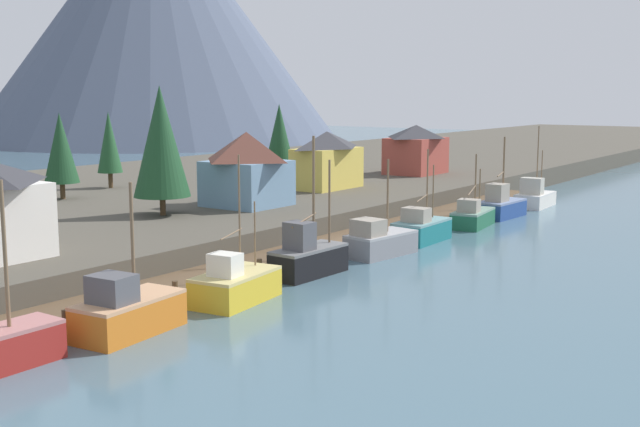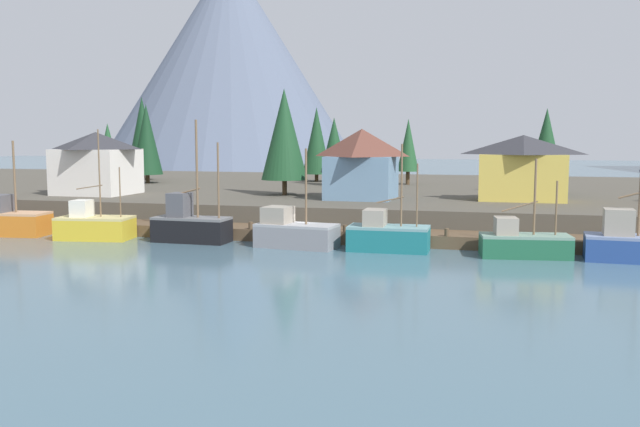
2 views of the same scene
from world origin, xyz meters
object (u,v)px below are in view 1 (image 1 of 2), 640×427
at_px(house_blue, 247,168).
at_px(fishing_boat_green, 472,217).
at_px(fishing_boat_white, 535,197).
at_px(conifer_far_left, 109,142).
at_px(fishing_boat_blue, 500,206).
at_px(fishing_boat_grey, 379,241).
at_px(conifer_mid_left, 161,141).
at_px(house_yellow, 327,159).
at_px(house_red, 416,149).
at_px(fishing_boat_black, 308,257).
at_px(conifer_back_right, 279,138).
at_px(fishing_boat_yellow, 235,285).
at_px(fishing_boat_teal, 421,229).
at_px(fishing_boat_orange, 127,312).
at_px(conifer_mid_right, 61,148).

bearing_deg(house_blue, fishing_boat_green, -46.58).
height_order(fishing_boat_white, conifer_far_left, conifer_far_left).
distance_m(fishing_boat_green, fishing_boat_blue, 7.15).
xyz_separation_m(fishing_boat_grey, conifer_mid_left, (-6.47, 17.88, 7.67)).
distance_m(house_yellow, house_red, 19.83).
distance_m(fishing_boat_black, conifer_far_left, 39.48).
xyz_separation_m(fishing_boat_blue, conifer_back_right, (-4.27, 26.08, 6.37)).
height_order(fishing_boat_yellow, fishing_boat_green, fishing_boat_yellow).
bearing_deg(fishing_boat_blue, conifer_far_left, 121.60).
bearing_deg(house_red, fishing_boat_white, -101.34).
distance_m(fishing_boat_teal, house_red, 34.91).
relative_size(fishing_boat_orange, fishing_boat_blue, 0.98).
bearing_deg(conifer_back_right, conifer_mid_left, -162.56).
distance_m(fishing_boat_green, house_yellow, 18.20).
distance_m(fishing_boat_orange, house_yellow, 47.10).
relative_size(fishing_boat_green, fishing_boat_white, 0.77).
relative_size(fishing_boat_white, conifer_far_left, 1.10).
height_order(fishing_boat_grey, house_blue, house_blue).
bearing_deg(fishing_boat_black, fishing_boat_blue, 1.21).
bearing_deg(fishing_boat_blue, conifer_mid_left, 152.82).
relative_size(conifer_mid_left, conifer_mid_right, 1.30).
relative_size(fishing_boat_white, house_blue, 1.33).
bearing_deg(house_blue, conifer_back_right, 30.20).
xyz_separation_m(fishing_boat_black, conifer_back_right, (29.09, 25.78, 6.21)).
height_order(fishing_boat_black, conifer_mid_right, conifer_mid_right).
height_order(fishing_boat_grey, house_red, house_red).
height_order(fishing_boat_orange, fishing_boat_teal, fishing_boat_orange).
height_order(fishing_boat_white, house_red, fishing_boat_white).
height_order(conifer_back_right, conifer_far_left, conifer_back_right).
bearing_deg(fishing_boat_green, fishing_boat_black, 170.83).
bearing_deg(fishing_boat_black, conifer_back_right, 43.27).
xyz_separation_m(fishing_boat_yellow, house_red, (54.84, 17.72, 4.58)).
xyz_separation_m(fishing_boat_yellow, fishing_boat_teal, (24.84, 0.46, 0.02)).
bearing_deg(house_yellow, conifer_mid_right, 144.23).
distance_m(fishing_boat_orange, fishing_boat_green, 43.18).
relative_size(house_red, conifer_far_left, 0.94).
relative_size(fishing_boat_teal, house_red, 1.02).
relative_size(fishing_boat_yellow, fishing_boat_teal, 1.14).
bearing_deg(fishing_boat_blue, conifer_back_right, 102.08).
xyz_separation_m(fishing_boat_yellow, house_yellow, (35.01, 17.78, 4.57)).
bearing_deg(house_blue, conifer_mid_right, 111.77).
relative_size(house_yellow, conifer_mid_left, 0.76).
relative_size(fishing_boat_green, house_yellow, 0.84).
height_order(conifer_mid_left, conifer_far_left, conifer_mid_left).
bearing_deg(fishing_boat_white, fishing_boat_black, 176.47).
distance_m(fishing_boat_teal, conifer_mid_right, 36.24).
bearing_deg(house_blue, house_yellow, 6.43).
height_order(house_red, conifer_far_left, conifer_far_left).
xyz_separation_m(fishing_boat_teal, conifer_back_right, (12.74, 26.00, 6.45)).
distance_m(conifer_mid_right, conifer_far_left, 9.55).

